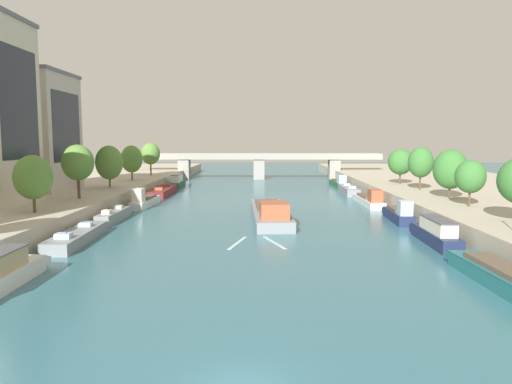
% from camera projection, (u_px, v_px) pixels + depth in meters
% --- Properties ---
extents(quay_left, '(36.00, 170.00, 2.37)m').
position_uv_depth(quay_left, '(17.00, 198.00, 74.44)').
color(quay_left, '#B2A893').
rests_on(quay_left, ground).
extents(quay_right, '(36.00, 170.00, 2.37)m').
position_uv_depth(quay_right, '(500.00, 198.00, 73.49)').
color(quay_right, '#B2A893').
rests_on(quay_right, ground).
extents(barge_midriver, '(5.43, 22.13, 3.03)m').
position_uv_depth(barge_midriver, '(270.00, 212.00, 60.96)').
color(barge_midriver, gray).
rests_on(barge_midriver, ground).
extents(wake_behind_barge, '(5.59, 6.05, 0.03)m').
position_uv_depth(wake_behind_barge, '(256.00, 243.00, 47.14)').
color(wake_behind_barge, '#A5D1DB').
rests_on(wake_behind_barge, ground).
extents(moored_boat_left_end, '(3.05, 13.27, 2.24)m').
position_uv_depth(moored_boat_left_end, '(78.00, 236.00, 47.47)').
color(moored_boat_left_end, gray).
rests_on(moored_boat_left_end, ground).
extents(moored_boat_left_upstream, '(1.93, 10.20, 2.40)m').
position_uv_depth(moored_boat_left_upstream, '(115.00, 215.00, 60.01)').
color(moored_boat_left_upstream, gray).
rests_on(moored_boat_left_upstream, ground).
extents(moored_boat_left_lone, '(2.38, 11.55, 3.10)m').
position_uv_depth(moored_boat_left_lone, '(145.00, 201.00, 72.80)').
color(moored_boat_left_lone, silver).
rests_on(moored_boat_left_lone, ground).
extents(moored_boat_left_far, '(3.38, 16.17, 2.44)m').
position_uv_depth(moored_boat_left_far, '(163.00, 191.00, 88.45)').
color(moored_boat_left_far, maroon).
rests_on(moored_boat_left_far, ground).
extents(moored_boat_left_gap_after, '(2.24, 10.89, 2.82)m').
position_uv_depth(moored_boat_left_gap_after, '(177.00, 182.00, 103.30)').
color(moored_boat_left_gap_after, '#235633').
rests_on(moored_boat_left_gap_after, ground).
extents(moored_boat_right_near, '(2.21, 10.70, 2.60)m').
position_uv_depth(moored_boat_right_near, '(436.00, 233.00, 46.50)').
color(moored_boat_right_near, '#1E284C').
rests_on(moored_boat_right_near, ground).
extents(moored_boat_right_upstream, '(2.37, 10.13, 2.97)m').
position_uv_depth(moored_boat_right_upstream, '(399.00, 214.00, 59.58)').
color(moored_boat_right_upstream, '#1E284C').
rests_on(moored_boat_right_upstream, ground).
extents(moored_boat_right_gap_after, '(2.43, 14.34, 2.83)m').
position_uv_depth(moored_boat_right_gap_after, '(369.00, 200.00, 74.67)').
color(moored_boat_right_gap_after, silver).
rests_on(moored_boat_right_gap_after, ground).
extents(moored_boat_right_end, '(2.68, 12.99, 2.44)m').
position_uv_depth(moored_boat_right_end, '(349.00, 190.00, 90.34)').
color(moored_boat_right_end, gray).
rests_on(moored_boat_right_end, ground).
extents(moored_boat_right_downstream, '(2.52, 12.36, 2.73)m').
position_uv_depth(moored_boat_right_downstream, '(339.00, 183.00, 104.64)').
color(moored_boat_right_downstream, '#235633').
rests_on(moored_boat_right_downstream, ground).
extents(tree_left_end_of_row, '(4.03, 4.03, 6.18)m').
position_uv_depth(tree_left_end_of_row, '(33.00, 177.00, 50.85)').
color(tree_left_end_of_row, brown).
rests_on(tree_left_end_of_row, quay_left).
extents(tree_left_distant, '(4.19, 4.19, 7.18)m').
position_uv_depth(tree_left_distant, '(78.00, 163.00, 62.66)').
color(tree_left_distant, brown).
rests_on(tree_left_distant, quay_left).
extents(tree_left_far, '(4.44, 4.44, 6.87)m').
position_uv_depth(tree_left_far, '(109.00, 163.00, 78.13)').
color(tree_left_far, brown).
rests_on(tree_left_far, quay_left).
extents(tree_left_third, '(4.10, 4.10, 6.74)m').
position_uv_depth(tree_left_third, '(132.00, 159.00, 91.72)').
color(tree_left_third, brown).
rests_on(tree_left_third, quay_left).
extents(tree_left_past_mid, '(4.16, 4.16, 7.17)m').
position_uv_depth(tree_left_past_mid, '(150.00, 154.00, 105.57)').
color(tree_left_past_mid, brown).
rests_on(tree_left_past_mid, quay_left).
extents(tree_right_second, '(3.46, 3.46, 5.48)m').
position_uv_depth(tree_right_second, '(470.00, 177.00, 55.48)').
color(tree_right_second, brown).
rests_on(tree_right_second, quay_right).
extents(tree_right_past_mid, '(4.48, 4.48, 6.52)m').
position_uv_depth(tree_right_past_mid, '(450.00, 169.00, 63.28)').
color(tree_right_past_mid, brown).
rests_on(tree_right_past_mid, quay_right).
extents(tree_right_nearest, '(3.88, 3.88, 6.69)m').
position_uv_depth(tree_right_nearest, '(421.00, 162.00, 74.01)').
color(tree_right_nearest, brown).
rests_on(tree_right_nearest, quay_right).
extents(tree_right_by_lamp, '(4.32, 4.32, 6.21)m').
position_uv_depth(tree_right_by_lamp, '(400.00, 162.00, 83.85)').
color(tree_right_by_lamp, brown).
rests_on(tree_right_by_lamp, quay_right).
extents(building_left_corner, '(10.81, 13.19, 18.23)m').
position_uv_depth(building_left_corner, '(33.00, 131.00, 73.62)').
color(building_left_corner, '#BCB2A8').
rests_on(building_left_corner, quay_left).
extents(bridge_far, '(63.11, 4.40, 6.66)m').
position_uv_depth(bridge_far, '(259.00, 163.00, 123.95)').
color(bridge_far, gray).
rests_on(bridge_far, ground).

